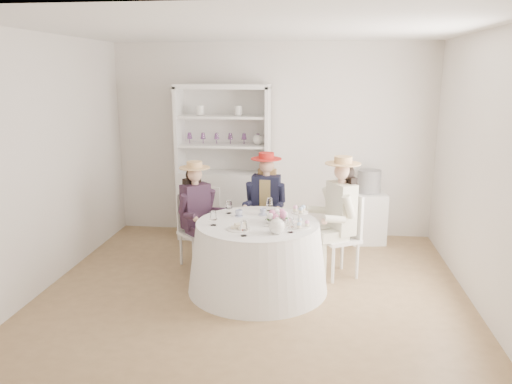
# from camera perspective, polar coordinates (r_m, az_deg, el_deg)

# --- Properties ---
(ground) EXTENTS (4.50, 4.50, 0.00)m
(ground) POSITION_cam_1_polar(r_m,az_deg,el_deg) (5.55, -0.13, -10.84)
(ground) COLOR olive
(ground) RESTS_ON ground
(ceiling) EXTENTS (4.50, 4.50, 0.00)m
(ceiling) POSITION_cam_1_polar(r_m,az_deg,el_deg) (5.08, -0.14, 18.15)
(ceiling) COLOR white
(ceiling) RESTS_ON wall_back
(wall_back) EXTENTS (4.50, 0.00, 4.50)m
(wall_back) POSITION_cam_1_polar(r_m,az_deg,el_deg) (7.11, 1.86, 5.91)
(wall_back) COLOR silver
(wall_back) RESTS_ON ground
(wall_front) EXTENTS (4.50, 0.00, 4.50)m
(wall_front) POSITION_cam_1_polar(r_m,az_deg,el_deg) (3.22, -4.51, -3.48)
(wall_front) COLOR silver
(wall_front) RESTS_ON ground
(wall_left) EXTENTS (0.00, 4.50, 4.50)m
(wall_left) POSITION_cam_1_polar(r_m,az_deg,el_deg) (5.86, -22.57, 3.25)
(wall_left) COLOR silver
(wall_left) RESTS_ON ground
(wall_right) EXTENTS (0.00, 4.50, 4.50)m
(wall_right) POSITION_cam_1_polar(r_m,az_deg,el_deg) (5.36, 24.50, 2.19)
(wall_right) COLOR silver
(wall_right) RESTS_ON ground
(tea_table) EXTENTS (1.50, 1.50, 0.75)m
(tea_table) POSITION_cam_1_polar(r_m,az_deg,el_deg) (5.39, 0.19, -7.31)
(tea_table) COLOR white
(tea_table) RESTS_ON ground
(hutch) EXTENTS (1.37, 0.75, 2.14)m
(hutch) POSITION_cam_1_polar(r_m,az_deg,el_deg) (7.00, -3.62, 0.86)
(hutch) COLOR silver
(hutch) RESTS_ON ground
(side_table) EXTENTS (0.51, 0.51, 0.70)m
(side_table) POSITION_cam_1_polar(r_m,az_deg,el_deg) (7.04, 12.59, -2.82)
(side_table) COLOR silver
(side_table) RESTS_ON ground
(hatbox) EXTENTS (0.33, 0.33, 0.31)m
(hatbox) POSITION_cam_1_polar(r_m,az_deg,el_deg) (6.92, 12.81, 1.19)
(hatbox) COLOR black
(hatbox) RESTS_ON side_table
(guest_left) EXTENTS (0.54, 0.54, 1.28)m
(guest_left) POSITION_cam_1_polar(r_m,az_deg,el_deg) (5.96, -6.80, -1.85)
(guest_left) COLOR silver
(guest_left) RESTS_ON ground
(guest_mid) EXTENTS (0.49, 0.51, 1.33)m
(guest_mid) POSITION_cam_1_polar(r_m,az_deg,el_deg) (6.21, 1.14, -0.79)
(guest_mid) COLOR silver
(guest_mid) RESTS_ON ground
(guest_right) EXTENTS (0.60, 0.55, 1.39)m
(guest_right) POSITION_cam_1_polar(r_m,az_deg,el_deg) (5.67, 9.49, -2.06)
(guest_right) COLOR silver
(guest_right) RESTS_ON ground
(spare_chair) EXTENTS (0.42, 0.42, 0.87)m
(spare_chair) POSITION_cam_1_polar(r_m,az_deg,el_deg) (6.56, -5.21, -2.66)
(spare_chair) COLOR silver
(spare_chair) RESTS_ON ground
(teacup_a) EXTENTS (0.10, 0.10, 0.06)m
(teacup_a) POSITION_cam_1_polar(r_m,az_deg,el_deg) (5.48, -1.97, -2.48)
(teacup_a) COLOR white
(teacup_a) RESTS_ON tea_table
(teacup_b) EXTENTS (0.09, 0.09, 0.07)m
(teacup_b) POSITION_cam_1_polar(r_m,az_deg,el_deg) (5.53, 0.78, -2.31)
(teacup_b) COLOR white
(teacup_b) RESTS_ON tea_table
(teacup_c) EXTENTS (0.10, 0.10, 0.06)m
(teacup_c) POSITION_cam_1_polar(r_m,az_deg,el_deg) (5.42, 2.35, -2.64)
(teacup_c) COLOR white
(teacup_c) RESTS_ON tea_table
(flower_bowl) EXTENTS (0.27, 0.27, 0.05)m
(flower_bowl) POSITION_cam_1_polar(r_m,az_deg,el_deg) (5.18, 2.30, -3.51)
(flower_bowl) COLOR white
(flower_bowl) RESTS_ON tea_table
(flower_arrangement) EXTENTS (0.19, 0.19, 0.07)m
(flower_arrangement) POSITION_cam_1_polar(r_m,az_deg,el_deg) (5.24, 2.41, -2.58)
(flower_arrangement) COLOR pink
(flower_arrangement) RESTS_ON tea_table
(table_teapot) EXTENTS (0.22, 0.16, 0.17)m
(table_teapot) POSITION_cam_1_polar(r_m,az_deg,el_deg) (4.90, 2.44, -3.95)
(table_teapot) COLOR white
(table_teapot) RESTS_ON tea_table
(sandwich_plate) EXTENTS (0.24, 0.24, 0.05)m
(sandwich_plate) POSITION_cam_1_polar(r_m,az_deg,el_deg) (5.04, -1.99, -4.14)
(sandwich_plate) COLOR white
(sandwich_plate) RESTS_ON tea_table
(cupcake_stand) EXTENTS (0.23, 0.23, 0.22)m
(cupcake_stand) POSITION_cam_1_polar(r_m,az_deg,el_deg) (5.11, 5.00, -3.14)
(cupcake_stand) COLOR white
(cupcake_stand) RESTS_ON tea_table
(stemware_set) EXTENTS (0.96, 1.01, 0.15)m
(stemware_set) POSITION_cam_1_polar(r_m,az_deg,el_deg) (5.25, 0.20, -2.69)
(stemware_set) COLOR white
(stemware_set) RESTS_ON tea_table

